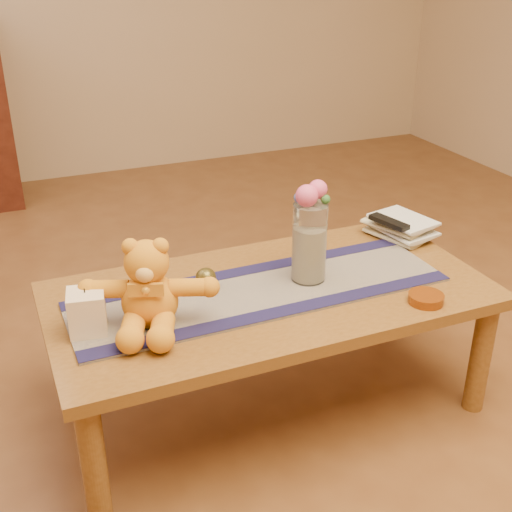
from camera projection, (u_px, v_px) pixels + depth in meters
name	position (u px, v px, depth m)	size (l,w,h in m)	color
floor	(269.00, 403.00, 2.30)	(5.50, 5.50, 0.00)	brown
coffee_table_top	(270.00, 295.00, 2.12)	(1.40, 0.70, 0.04)	brown
table_leg_fl	(94.00, 465.00, 1.75)	(0.07, 0.07, 0.41)	brown
table_leg_fr	(481.00, 357.00, 2.20)	(0.07, 0.07, 0.41)	brown
table_leg_bl	(62.00, 351.00, 2.23)	(0.07, 0.07, 0.41)	brown
table_leg_br	(385.00, 282.00, 2.68)	(0.07, 0.07, 0.41)	brown
persian_runner	(261.00, 291.00, 2.09)	(1.20, 0.35, 0.01)	#1E1742
runner_border_near	(281.00, 311.00, 1.97)	(1.20, 0.06, 0.00)	#17143C
runner_border_far	(243.00, 271.00, 2.21)	(1.20, 0.06, 0.00)	#17143C
teddy_bear	(149.00, 284.00, 1.86)	(0.37, 0.31, 0.25)	orange
pillar_candle	(87.00, 312.00, 1.85)	(0.10, 0.10, 0.12)	beige
candle_wick	(84.00, 291.00, 1.82)	(0.00, 0.00, 0.01)	black
glass_vase	(309.00, 243.00, 2.10)	(0.11, 0.11, 0.26)	silver
potpourri_fill	(309.00, 254.00, 2.12)	(0.09, 0.09, 0.18)	beige
rose_left	(307.00, 196.00, 2.02)	(0.07, 0.07, 0.07)	#D94C7D
rose_right	(318.00, 189.00, 2.04)	(0.06, 0.06, 0.06)	#D94C7D
blue_flower_back	(309.00, 192.00, 2.07)	(0.04, 0.04, 0.04)	#4E5BA9
blue_flower_side	(299.00, 198.00, 2.04)	(0.04, 0.04, 0.04)	#4E5BA9
leaf_sprig	(326.00, 199.00, 2.04)	(0.03, 0.03, 0.03)	#33662D
bronze_ball	(206.00, 278.00, 2.09)	(0.07, 0.07, 0.07)	#4D4219
book_bottom	(385.00, 240.00, 2.43)	(0.17, 0.22, 0.02)	beige
book_lower	(387.00, 235.00, 2.42)	(0.16, 0.22, 0.02)	beige
book_upper	(384.00, 230.00, 2.41)	(0.17, 0.22, 0.02)	beige
book_top	(388.00, 225.00, 2.41)	(0.16, 0.22, 0.02)	beige
tv_remote	(389.00, 222.00, 2.39)	(0.04, 0.16, 0.02)	black
amber_dish	(426.00, 298.00, 2.03)	(0.11, 0.11, 0.03)	#BF5914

